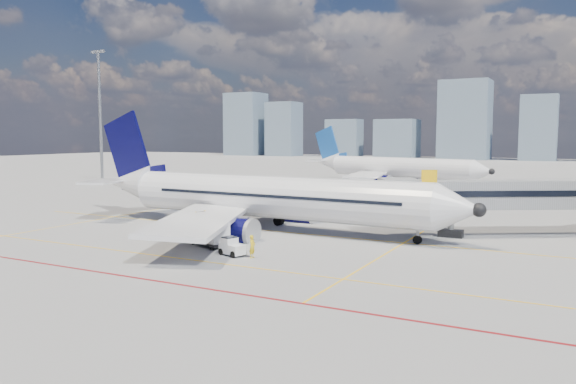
% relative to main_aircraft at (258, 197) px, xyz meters
% --- Properties ---
extents(ground, '(420.00, 420.00, 0.00)m').
position_rel_main_aircraft_xyz_m(ground, '(1.13, -8.57, -3.22)').
color(ground, gray).
rests_on(ground, ground).
extents(apron_markings, '(90.00, 35.12, 0.01)m').
position_rel_main_aircraft_xyz_m(apron_markings, '(0.56, -12.48, -3.21)').
color(apron_markings, yellow).
rests_on(apron_markings, ground).
extents(jet_bridge, '(23.55, 15.78, 6.30)m').
position_rel_main_aircraft_xyz_m(jet_bridge, '(24.64, 8.34, 0.52)').
color(jet_bridge, gray).
rests_on(jet_bridge, ground).
extents(floodlight_mast_nw, '(3.20, 0.61, 25.45)m').
position_rel_main_aircraft_xyz_m(floodlight_mast_nw, '(-53.87, 31.43, 10.37)').
color(floodlight_mast_nw, gray).
rests_on(floodlight_mast_nw, ground).
extents(distant_skyline, '(246.95, 15.62, 30.83)m').
position_rel_main_aircraft_xyz_m(distant_skyline, '(2.85, 181.43, 9.89)').
color(distant_skyline, slate).
rests_on(distant_skyline, ground).
extents(main_aircraft, '(43.19, 37.63, 12.59)m').
position_rel_main_aircraft_xyz_m(main_aircraft, '(0.00, 0.00, 0.00)').
color(main_aircraft, white).
rests_on(main_aircraft, ground).
extents(second_aircraft, '(38.60, 33.07, 11.47)m').
position_rel_main_aircraft_xyz_m(second_aircraft, '(-3.59, 56.44, 0.01)').
color(second_aircraft, white).
rests_on(second_aircraft, ground).
extents(baggage_tug, '(2.32, 1.82, 1.44)m').
position_rel_main_aircraft_xyz_m(baggage_tug, '(4.62, -11.76, -2.53)').
color(baggage_tug, white).
rests_on(baggage_tug, ground).
extents(cargo_dolly, '(4.32, 3.16, 2.17)m').
position_rel_main_aircraft_xyz_m(cargo_dolly, '(1.04, -9.59, -2.03)').
color(cargo_dolly, black).
rests_on(cargo_dolly, ground).
extents(belt_loader, '(6.08, 2.62, 2.44)m').
position_rel_main_aircraft_xyz_m(belt_loader, '(-5.65, -5.77, -2.59)').
color(belt_loader, black).
rests_on(belt_loader, ground).
extents(ramp_worker, '(0.46, 0.66, 1.76)m').
position_rel_main_aircraft_xyz_m(ramp_worker, '(6.56, -11.83, -2.34)').
color(ramp_worker, yellow).
rests_on(ramp_worker, ground).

